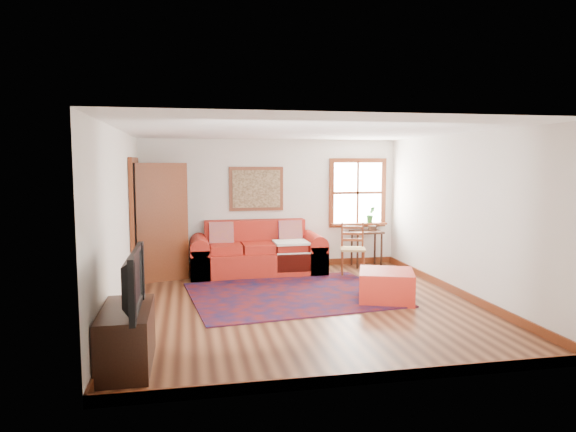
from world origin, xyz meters
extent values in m
plane|color=#3C1C10|center=(0.00, 0.00, 0.00)|extent=(5.50, 5.50, 0.00)
cube|color=silver|center=(0.00, 2.75, 1.25)|extent=(5.00, 0.04, 2.50)
cube|color=silver|center=(0.00, -2.75, 1.25)|extent=(5.00, 0.04, 2.50)
cube|color=silver|center=(-2.50, 0.00, 1.25)|extent=(0.04, 5.50, 2.50)
cube|color=silver|center=(2.50, 0.00, 1.25)|extent=(0.04, 5.50, 2.50)
cube|color=white|center=(0.00, 0.00, 2.50)|extent=(5.00, 5.50, 0.04)
cube|color=maroon|center=(0.00, 2.73, 0.06)|extent=(5.00, 0.03, 0.12)
cube|color=maroon|center=(-2.48, 0.00, 0.06)|extent=(0.03, 5.50, 0.12)
cube|color=maroon|center=(2.48, 0.00, 0.06)|extent=(0.03, 5.50, 0.12)
cube|color=white|center=(1.75, 2.73, 1.45)|extent=(1.00, 0.02, 1.20)
cube|color=maroon|center=(1.75, 2.72, 2.09)|extent=(1.18, 0.06, 0.09)
cube|color=maroon|center=(1.75, 2.72, 0.80)|extent=(1.18, 0.06, 0.09)
cube|color=maroon|center=(1.21, 2.72, 1.45)|extent=(0.09, 0.06, 1.20)
cube|color=maroon|center=(2.29, 2.72, 1.45)|extent=(0.09, 0.06, 1.20)
cube|color=maroon|center=(1.75, 2.72, 1.45)|extent=(1.00, 0.04, 0.05)
cube|color=maroon|center=(1.75, 2.65, 0.83)|extent=(1.15, 0.20, 0.04)
imported|color=#246724|center=(2.00, 2.63, 1.01)|extent=(0.18, 0.15, 0.33)
cube|color=black|center=(-2.49, 1.60, 1.02)|extent=(0.02, 0.90, 2.05)
cube|color=maroon|center=(-2.46, 1.11, 1.02)|extent=(0.06, 0.09, 2.05)
cube|color=maroon|center=(-2.46, 2.10, 1.02)|extent=(0.06, 0.09, 2.05)
cube|color=maroon|center=(-2.46, 1.60, 2.09)|extent=(0.06, 1.08, 0.09)
cube|color=maroon|center=(-2.04, 1.90, 1.02)|extent=(0.86, 0.35, 2.05)
cube|color=silver|center=(-2.04, 1.90, 1.13)|extent=(0.56, 0.22, 1.33)
cube|color=maroon|center=(-0.30, 2.73, 1.55)|extent=(1.05, 0.04, 0.85)
cube|color=tan|center=(-0.30, 2.69, 1.55)|extent=(0.92, 0.03, 0.72)
cube|color=#540D0C|center=(-0.05, 0.56, 0.01)|extent=(3.30, 2.77, 0.02)
cube|color=#AF2216|center=(-0.35, 2.21, 0.21)|extent=(2.46, 1.02, 0.43)
cube|color=#AF2216|center=(-0.35, 2.58, 0.70)|extent=(1.92, 0.28, 0.54)
cube|color=#AF2216|center=(-1.41, 2.21, 0.27)|extent=(0.34, 1.02, 0.54)
cube|color=#AF2216|center=(0.71, 2.21, 0.27)|extent=(0.34, 1.02, 0.54)
cube|color=orange|center=(-1.00, 2.40, 0.73)|extent=(0.45, 0.22, 0.47)
cube|color=orange|center=(0.30, 2.40, 0.73)|extent=(0.45, 0.22, 0.47)
cube|color=silver|center=(0.24, 2.02, 0.59)|extent=(0.62, 0.56, 0.04)
cube|color=#AF2216|center=(1.28, -0.02, 0.23)|extent=(1.01, 1.01, 0.45)
cube|color=black|center=(1.86, 2.46, 0.69)|extent=(0.59, 0.44, 0.04)
cylinder|color=black|center=(1.61, 2.28, 0.33)|extent=(0.04, 0.04, 0.67)
cylinder|color=black|center=(2.11, 2.28, 0.33)|extent=(0.04, 0.04, 0.67)
cylinder|color=black|center=(1.61, 2.64, 0.33)|extent=(0.04, 0.04, 0.67)
cylinder|color=black|center=(2.11, 2.64, 0.33)|extent=(0.04, 0.04, 0.67)
cube|color=tan|center=(1.35, 1.78, 0.47)|extent=(0.54, 0.52, 0.04)
cylinder|color=maroon|center=(1.12, 1.66, 0.23)|extent=(0.04, 0.04, 0.45)
cylinder|color=maroon|center=(1.49, 1.56, 0.23)|extent=(0.04, 0.04, 0.45)
cylinder|color=maroon|center=(1.22, 2.01, 0.47)|extent=(0.04, 0.04, 0.95)
cylinder|color=maroon|center=(1.58, 1.91, 0.47)|extent=(0.04, 0.04, 0.95)
cube|color=maroon|center=(1.40, 1.96, 0.73)|extent=(0.38, 0.13, 0.28)
cube|color=black|center=(-2.24, -1.86, 0.30)|extent=(0.49, 1.09, 0.60)
imported|color=black|center=(-2.22, -1.99, 0.91)|extent=(0.14, 1.07, 0.61)
cylinder|color=silver|center=(-2.19, -1.40, 0.69)|extent=(0.12, 0.12, 0.18)
cylinder|color=#FFA53F|center=(-2.19, -1.40, 0.66)|extent=(0.07, 0.07, 0.12)
camera|label=1|loc=(-1.61, -7.10, 2.06)|focal=32.00mm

